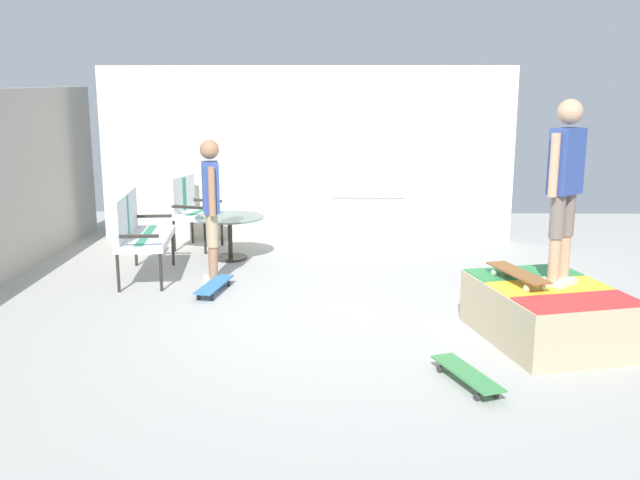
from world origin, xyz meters
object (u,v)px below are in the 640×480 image
(person_skater, at_px, (565,179))
(skateboard_on_ramp, at_px, (518,273))
(patio_table, at_px, (230,229))
(skateboard_by_bench, at_px, (214,285))
(patio_bench, at_px, (136,228))
(patio_chair_near_house, at_px, (190,205))
(person_watching, at_px, (211,201))
(skateboard_spare, at_px, (467,374))
(skate_ramp, at_px, (551,313))

(person_skater, height_order, skateboard_on_ramp, person_skater)
(patio_table, xyz_separation_m, person_skater, (-2.92, -3.42, 1.07))
(patio_table, bearing_deg, skateboard_by_bench, -178.38)
(patio_bench, height_order, person_skater, person_skater)
(patio_chair_near_house, height_order, skateboard_by_bench, patio_chair_near_house)
(patio_table, distance_m, person_skater, 4.62)
(person_watching, relative_size, skateboard_on_ramp, 2.02)
(person_watching, xyz_separation_m, skateboard_spare, (-2.86, -2.47, -0.88))
(skate_ramp, relative_size, person_skater, 1.24)
(patio_chair_near_house, xyz_separation_m, skateboard_on_ramp, (-3.50, -3.71, -0.01))
(person_watching, bearing_deg, skateboard_spare, -139.24)
(skate_ramp, bearing_deg, skateboard_by_bench, 67.01)
(patio_table, height_order, person_skater, person_skater)
(patio_chair_near_house, bearing_deg, skate_ramp, -131.83)
(patio_bench, xyz_separation_m, skateboard_on_ramp, (-1.91, -4.03, -0.01))
(skate_ramp, distance_m, person_watching, 3.94)
(patio_table, height_order, person_watching, person_watching)
(patio_bench, relative_size, skateboard_by_bench, 1.58)
(person_skater, bearing_deg, skate_ramp, 133.19)
(patio_chair_near_house, distance_m, person_watching, 1.87)
(patio_bench, bearing_deg, patio_table, -44.93)
(skate_ramp, distance_m, patio_bench, 4.78)
(skateboard_by_bench, bearing_deg, patio_bench, 59.83)
(patio_bench, height_order, skateboard_by_bench, patio_bench)
(person_skater, xyz_separation_m, skateboard_spare, (-1.06, 0.99, -1.39))
(person_watching, distance_m, skateboard_on_ramp, 3.59)
(skateboard_by_bench, distance_m, skateboard_spare, 3.40)
(person_watching, height_order, person_skater, person_skater)
(skateboard_on_ramp, bearing_deg, skate_ramp, -106.10)
(patio_chair_near_house, height_order, skateboard_on_ramp, patio_chair_near_house)
(patio_table, bearing_deg, skateboard_spare, -148.57)
(skate_ramp, height_order, skateboard_on_ramp, skateboard_on_ramp)
(patio_bench, distance_m, person_watching, 1.00)
(person_watching, bearing_deg, skateboard_on_ramp, -119.66)
(skateboard_spare, xyz_separation_m, skateboard_on_ramp, (1.10, -0.63, 0.52))
(patio_chair_near_house, bearing_deg, skateboard_spare, -146.22)
(skate_ramp, bearing_deg, patio_table, 48.59)
(patio_chair_near_house, height_order, person_watching, person_watching)
(skate_ramp, relative_size, patio_bench, 1.57)
(patio_bench, xyz_separation_m, skateboard_by_bench, (-0.59, -1.01, -0.53))
(skate_ramp, height_order, skateboard_spare, skate_ramp)
(skateboard_on_ramp, bearing_deg, patio_table, 46.77)
(patio_table, bearing_deg, skateboard_on_ramp, -133.23)
(person_watching, bearing_deg, person_skater, -117.55)
(patio_table, height_order, skateboard_spare, patio_table)
(person_watching, distance_m, skateboard_by_bench, 0.99)
(patio_chair_near_house, distance_m, person_skater, 5.45)
(patio_chair_near_house, height_order, patio_table, patio_chair_near_house)
(patio_chair_near_house, relative_size, skateboard_by_bench, 1.24)
(skateboard_by_bench, xyz_separation_m, skateboard_spare, (-2.42, -2.39, 0.00))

